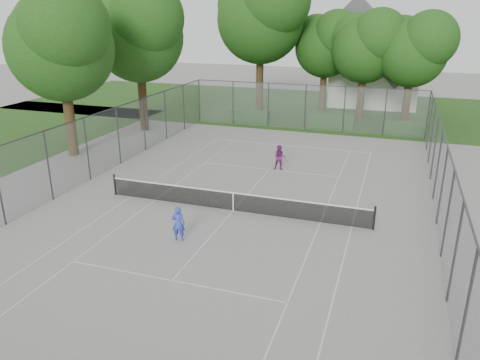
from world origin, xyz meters
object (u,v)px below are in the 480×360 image
(girl_player, at_px, (178,224))
(woman_player, at_px, (280,158))
(tennis_net, at_px, (233,201))
(house, at_px, (376,63))

(girl_player, bearing_deg, woman_player, -112.83)
(tennis_net, distance_m, house, 30.09)
(tennis_net, bearing_deg, girl_player, -107.69)
(girl_player, xyz_separation_m, woman_player, (1.71, 10.09, 0.01))
(house, relative_size, girl_player, 6.88)
(tennis_net, xyz_separation_m, house, (4.41, 29.55, 3.59))
(house, distance_m, woman_player, 23.53)
(tennis_net, height_order, house, house)
(tennis_net, bearing_deg, woman_player, 84.91)
(house, bearing_deg, tennis_net, -98.48)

